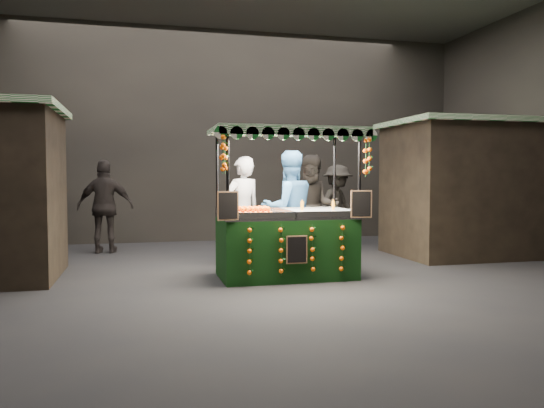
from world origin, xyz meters
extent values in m
plane|color=black|center=(0.00, 0.00, 0.00)|extent=(12.00, 12.00, 0.00)
cube|color=black|center=(0.00, 5.00, 2.50)|extent=(12.00, 0.10, 5.00)
cube|color=black|center=(0.00, -5.00, 2.50)|extent=(12.00, 0.10, 5.00)
cube|color=black|center=(4.40, 1.50, 1.25)|extent=(2.80, 2.00, 2.50)
cube|color=#12541B|center=(4.40, 1.50, 2.55)|extent=(3.00, 2.20, 0.10)
cube|color=black|center=(0.35, 0.12, 0.45)|extent=(2.00, 1.09, 0.91)
cube|color=silver|center=(0.35, 0.12, 0.93)|extent=(2.00, 1.09, 0.04)
cylinder|color=black|center=(-0.62, -0.39, 1.09)|extent=(0.05, 0.05, 2.18)
cylinder|color=black|center=(1.33, -0.39, 1.09)|extent=(0.05, 0.05, 2.18)
cylinder|color=black|center=(-0.62, 0.64, 1.09)|extent=(0.05, 0.05, 2.18)
cylinder|color=black|center=(1.33, 0.64, 1.09)|extent=(0.05, 0.05, 2.18)
cube|color=#12541B|center=(0.35, 0.12, 2.21)|extent=(2.22, 1.32, 0.07)
cube|color=white|center=(0.90, 0.12, 0.98)|extent=(0.89, 0.98, 0.07)
cube|color=black|center=(-0.62, -0.45, 1.13)|extent=(0.31, 0.09, 0.40)
cube|color=black|center=(1.33, -0.45, 1.13)|extent=(0.31, 0.09, 0.40)
cube|color=black|center=(0.35, -0.46, 0.50)|extent=(0.31, 0.02, 0.40)
imported|color=#939298|center=(-0.10, 1.24, 0.93)|extent=(0.80, 0.68, 1.87)
imported|color=#285180|center=(0.62, 0.93, 0.98)|extent=(1.04, 0.85, 1.96)
imported|color=#2B2323|center=(-3.99, 3.58, 0.96)|extent=(0.73, 0.51, 1.91)
imported|color=#2E2925|center=(1.36, 1.80, 0.97)|extent=(1.08, 0.92, 1.93)
imported|color=black|center=(-2.47, 3.47, 0.93)|extent=(1.14, 0.59, 1.87)
imported|color=#2B2823|center=(2.44, 3.40, 0.89)|extent=(1.33, 1.18, 1.79)
imported|color=#2B2623|center=(-4.21, 4.09, 0.83)|extent=(0.97, 0.90, 1.66)
camera|label=1|loc=(-1.79, -7.65, 1.54)|focal=35.24mm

